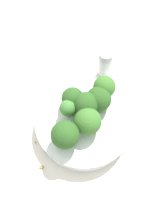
# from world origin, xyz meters

# --- Properties ---
(ground_plane) EXTENTS (3.00, 3.00, 0.00)m
(ground_plane) POSITION_xyz_m (0.00, 0.00, 0.00)
(ground_plane) COLOR silver
(bowl) EXTENTS (0.22, 0.22, 0.04)m
(bowl) POSITION_xyz_m (0.00, 0.00, 0.02)
(bowl) COLOR silver
(bowl) RESTS_ON ground_plane
(broccoli_floret_0) EXTENTS (0.05, 0.05, 0.06)m
(broccoli_floret_0) POSITION_xyz_m (0.04, -0.01, 0.07)
(broccoli_floret_0) COLOR #7A9E5B
(broccoli_floret_0) RESTS_ON bowl
(broccoli_floret_1) EXTENTS (0.05, 0.05, 0.06)m
(broccoli_floret_1) POSITION_xyz_m (0.01, -0.08, 0.08)
(broccoli_floret_1) COLOR #8EB770
(broccoli_floret_1) RESTS_ON bowl
(broccoli_floret_2) EXTENTS (0.06, 0.06, 0.06)m
(broccoli_floret_2) POSITION_xyz_m (-0.02, 0.01, 0.08)
(broccoli_floret_2) COLOR #7A9E5B
(broccoli_floret_2) RESTS_ON bowl
(broccoli_floret_3) EXTENTS (0.06, 0.06, 0.07)m
(broccoli_floret_3) POSITION_xyz_m (-0.01, 0.06, 0.08)
(broccoli_floret_3) COLOR #7A9E5B
(broccoli_floret_3) RESTS_ON bowl
(broccoli_floret_4) EXTENTS (0.05, 0.05, 0.06)m
(broccoli_floret_4) POSITION_xyz_m (0.01, -0.02, 0.08)
(broccoli_floret_4) COLOR #7A9E5B
(broccoli_floret_4) RESTS_ON bowl
(broccoli_floret_5) EXTENTS (0.06, 0.06, 0.06)m
(broccoli_floret_5) POSITION_xyz_m (-0.00, -0.05, 0.07)
(broccoli_floret_5) COLOR #7A9E5B
(broccoli_floret_5) RESTS_ON bowl
(broccoli_floret_6) EXTENTS (0.04, 0.04, 0.05)m
(broccoli_floret_6) POSITION_xyz_m (0.03, 0.02, 0.07)
(broccoli_floret_6) COLOR #84AD66
(broccoli_floret_6) RESTS_ON bowl
(pepper_shaker) EXTENTS (0.03, 0.03, 0.08)m
(pepper_shaker) POSITION_xyz_m (0.07, -0.15, 0.04)
(pepper_shaker) COLOR #B2B7BC
(pepper_shaker) RESTS_ON ground_plane
(almond_crumb_0) EXTENTS (0.01, 0.00, 0.01)m
(almond_crumb_0) POSITION_xyz_m (0.05, 0.11, 0.00)
(almond_crumb_0) COLOR #AD7F4C
(almond_crumb_0) RESTS_ON ground_plane
(almond_crumb_1) EXTENTS (0.01, 0.01, 0.01)m
(almond_crumb_1) POSITION_xyz_m (-0.00, 0.14, 0.00)
(almond_crumb_1) COLOR olive
(almond_crumb_1) RESTS_ON ground_plane
(almond_crumb_2) EXTENTS (0.01, 0.01, 0.01)m
(almond_crumb_2) POSITION_xyz_m (0.15, 0.01, 0.00)
(almond_crumb_2) COLOR tan
(almond_crumb_2) RESTS_ON ground_plane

